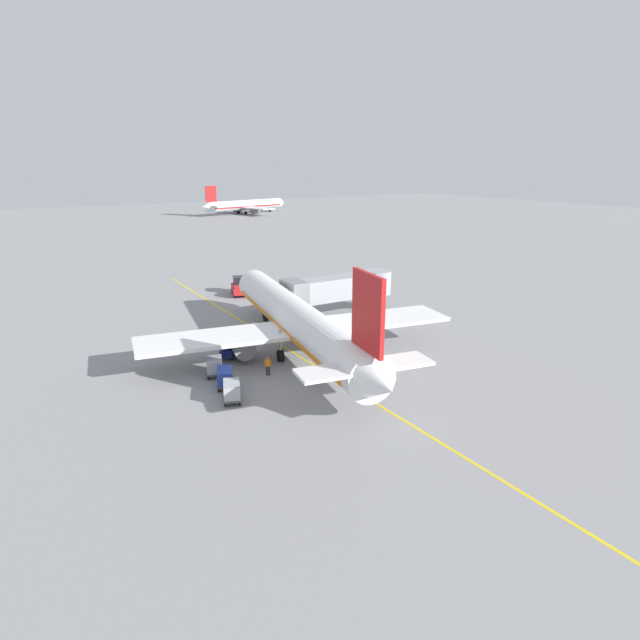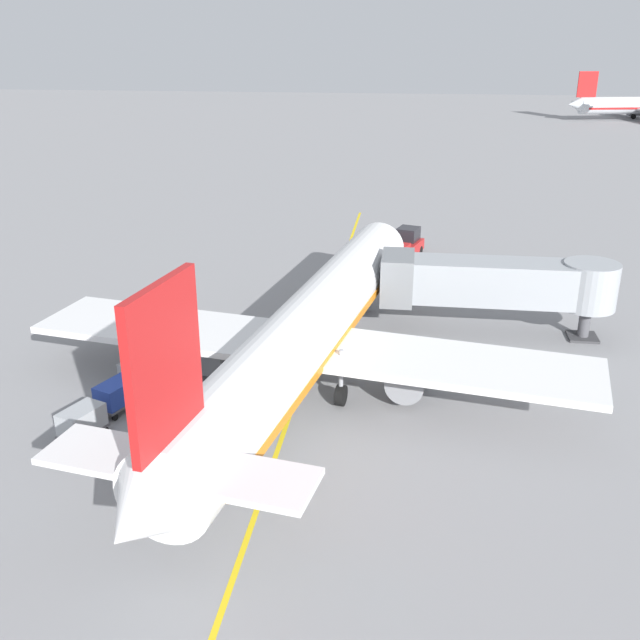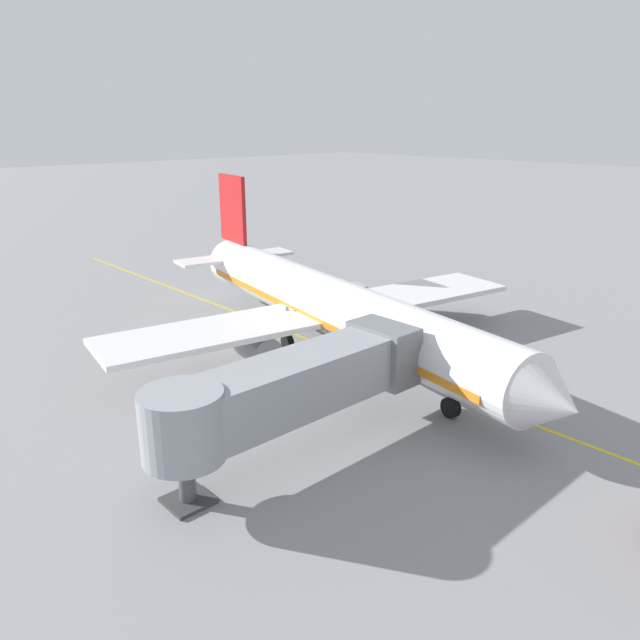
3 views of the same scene
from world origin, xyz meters
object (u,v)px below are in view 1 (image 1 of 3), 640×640
parked_airliner (298,321)px  pushback_tractor (240,287)px  jet_bridge (340,288)px  ground_crew_wing_walker (268,365)px  baggage_cart_third_in_train (232,390)px  baggage_tug_lead (228,349)px  baggage_cart_front (214,365)px  baggage_cart_second_in_train (225,376)px  distant_taxiing_airliner (246,205)px

parked_airliner → pushback_tractor: size_ratio=7.66×
parked_airliner → pushback_tractor: parked_airliner is taller
jet_bridge → ground_crew_wing_walker: bearing=-141.7°
jet_bridge → baggage_cart_third_in_train: (-20.22, -15.59, -2.51)m
parked_airliner → jet_bridge: (10.51, 8.58, 0.27)m
baggage_tug_lead → baggage_cart_front: size_ratio=0.94×
jet_bridge → pushback_tractor: size_ratio=2.96×
jet_bridge → baggage_cart_second_in_train: size_ratio=4.87×
pushback_tractor → distant_taxiing_airliner: 120.44m
ground_crew_wing_walker → jet_bridge: bearing=38.3°
jet_bridge → baggage_cart_third_in_train: jet_bridge is taller
jet_bridge → baggage_tug_lead: jet_bridge is taller
baggage_cart_front → baggage_cart_third_in_train: size_ratio=1.00×
pushback_tractor → baggage_cart_third_in_train: bearing=-114.3°
pushback_tractor → baggage_cart_front: pushback_tractor is taller
pushback_tractor → ground_crew_wing_walker: (-9.59, -28.32, -0.15)m
baggage_tug_lead → baggage_cart_second_in_train: size_ratio=0.94×
baggage_cart_front → baggage_cart_second_in_train: 2.82m
baggage_cart_front → baggage_tug_lead: bearing=54.5°
pushback_tractor → baggage_tug_lead: (-10.78, -22.12, -0.39)m
jet_bridge → ground_crew_wing_walker: 19.94m
parked_airliner → baggage_cart_third_in_train: (-9.71, -7.01, -2.24)m
parked_airliner → baggage_tug_lead: size_ratio=13.45×
distant_taxiing_airliner → baggage_cart_front: bearing=-114.9°
baggage_tug_lead → baggage_cart_third_in_train: baggage_tug_lead is taller
jet_bridge → baggage_cart_second_in_train: jet_bridge is taller
pushback_tractor → ground_crew_wing_walker: size_ratio=2.88×
pushback_tractor → ground_crew_wing_walker: 29.90m
baggage_cart_front → jet_bridge: bearing=27.0°
jet_bridge → distant_taxiing_airliner: 133.17m
distant_taxiing_airliner → ground_crew_wing_walker: bearing=-113.1°
pushback_tractor → baggage_tug_lead: bearing=-116.0°
baggage_tug_lead → distant_taxiing_airliner: size_ratio=0.08×
pushback_tractor → distant_taxiing_airliner: bearing=65.8°
baggage_tug_lead → distant_taxiing_airliner: (60.18, 131.95, 2.31)m
baggage_cart_second_in_train → distant_taxiing_airliner: size_ratio=0.08×
ground_crew_wing_walker → baggage_tug_lead: bearing=100.9°
parked_airliner → baggage_cart_second_in_train: size_ratio=12.61×
baggage_cart_second_in_train → ground_crew_wing_walker: ground_crew_wing_walker is taller
baggage_cart_second_in_train → baggage_cart_third_in_train: same height
parked_airliner → ground_crew_wing_walker: bearing=-143.7°
baggage_tug_lead → ground_crew_wing_walker: ground_crew_wing_walker is taller
baggage_cart_second_in_train → baggage_cart_third_in_train: bearing=-101.3°
jet_bridge → distant_taxiing_airliner: bearing=71.0°
baggage_cart_third_in_train → ground_crew_wing_walker: bearing=35.3°
baggage_tug_lead → baggage_cart_second_in_train: (-2.93, -6.71, 0.24)m
baggage_cart_second_in_train → baggage_cart_third_in_train: size_ratio=1.00×
pushback_tractor → baggage_cart_second_in_train: pushback_tractor is taller
pushback_tractor → ground_crew_wing_walker: bearing=-108.7°
baggage_cart_second_in_train → ground_crew_wing_walker: bearing=7.0°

